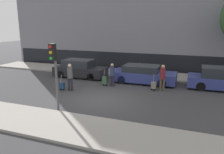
# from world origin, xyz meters

# --- Properties ---
(ground_plane) EXTENTS (80.00, 80.00, 0.00)m
(ground_plane) POSITION_xyz_m (0.00, 0.00, 0.00)
(ground_plane) COLOR #38383A
(sidewalk_near) EXTENTS (28.00, 2.50, 0.12)m
(sidewalk_near) POSITION_xyz_m (0.00, -3.75, 0.06)
(sidewalk_near) COLOR gray
(sidewalk_near) RESTS_ON ground_plane
(sidewalk_far) EXTENTS (28.00, 3.00, 0.12)m
(sidewalk_far) POSITION_xyz_m (0.00, 7.00, 0.06)
(sidewalk_far) COLOR gray
(sidewalk_far) RESTS_ON ground_plane
(building_facade) EXTENTS (28.00, 2.13, 11.70)m
(building_facade) POSITION_xyz_m (0.00, 10.24, 5.83)
(building_facade) COLOR slate
(building_facade) RESTS_ON ground_plane
(parked_car_0) EXTENTS (4.29, 1.81, 1.45)m
(parked_car_0) POSITION_xyz_m (-3.82, 4.63, 0.67)
(parked_car_0) COLOR black
(parked_car_0) RESTS_ON ground_plane
(parked_car_1) EXTENTS (4.67, 1.90, 1.31)m
(parked_car_1) POSITION_xyz_m (1.49, 4.63, 0.63)
(parked_car_1) COLOR navy
(parked_car_1) RESTS_ON ground_plane
(parked_car_2) EXTENTS (4.55, 1.87, 1.49)m
(parked_car_2) POSITION_xyz_m (6.84, 4.71, 0.69)
(parked_car_2) COLOR navy
(parked_car_2) RESTS_ON ground_plane
(pedestrian_left) EXTENTS (0.34, 0.34, 1.78)m
(pedestrian_left) POSITION_xyz_m (-2.58, 1.03, 1.02)
(pedestrian_left) COLOR #23232D
(pedestrian_left) RESTS_ON ground_plane
(trolley_left) EXTENTS (0.34, 0.29, 1.06)m
(trolley_left) POSITION_xyz_m (-3.10, 0.84, 0.32)
(trolley_left) COLOR navy
(trolley_left) RESTS_ON ground_plane
(pedestrian_center) EXTENTS (0.35, 0.34, 1.63)m
(pedestrian_center) POSITION_xyz_m (-0.34, 2.90, 0.92)
(pedestrian_center) COLOR #23232D
(pedestrian_center) RESTS_ON ground_plane
(trolley_center) EXTENTS (0.34, 0.29, 1.20)m
(trolley_center) POSITION_xyz_m (-0.88, 2.86, 0.39)
(trolley_center) COLOR #335138
(trolley_center) RESTS_ON ground_plane
(pedestrian_right) EXTENTS (0.34, 0.34, 1.72)m
(pedestrian_right) POSITION_xyz_m (3.10, 3.09, 0.98)
(pedestrian_right) COLOR #4C4233
(pedestrian_right) RESTS_ON ground_plane
(trolley_right) EXTENTS (0.34, 0.29, 1.11)m
(trolley_right) POSITION_xyz_m (2.57, 2.93, 0.34)
(trolley_right) COLOR slate
(trolley_right) RESTS_ON ground_plane
(traffic_light) EXTENTS (0.28, 0.47, 3.38)m
(traffic_light) POSITION_xyz_m (-1.34, -2.37, 2.42)
(traffic_light) COLOR #515154
(traffic_light) RESTS_ON ground_plane
(parked_bicycle) EXTENTS (1.77, 0.06, 0.96)m
(parked_bicycle) POSITION_xyz_m (0.76, 7.36, 0.49)
(parked_bicycle) COLOR black
(parked_bicycle) RESTS_ON sidewalk_far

